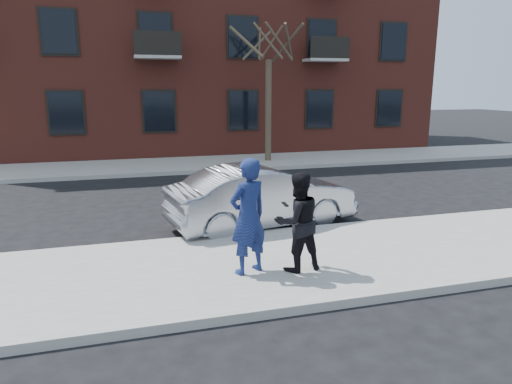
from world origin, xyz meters
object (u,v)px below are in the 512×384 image
object	(u,v)px
silver_sedan	(263,197)
man_peacoat	(298,222)
man_hoodie	(248,216)
street_tree	(269,30)

from	to	relation	value
silver_sedan	man_peacoat	bearing A→B (deg)	163.97
man_hoodie	street_tree	bearing A→B (deg)	-132.20
silver_sedan	man_peacoat	distance (m)	3.03
man_hoodie	man_peacoat	bearing A→B (deg)	149.19
street_tree	silver_sedan	xyz separation A→B (m)	(-2.85, -8.70, -4.79)
street_tree	man_peacoat	world-z (taller)	street_tree
street_tree	man_hoodie	xyz separation A→B (m)	(-3.97, -11.60, -4.38)
man_hoodie	man_peacoat	world-z (taller)	man_hoodie
man_hoodie	man_peacoat	distance (m)	0.86
silver_sedan	man_peacoat	size ratio (longest dim) A/B	2.59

